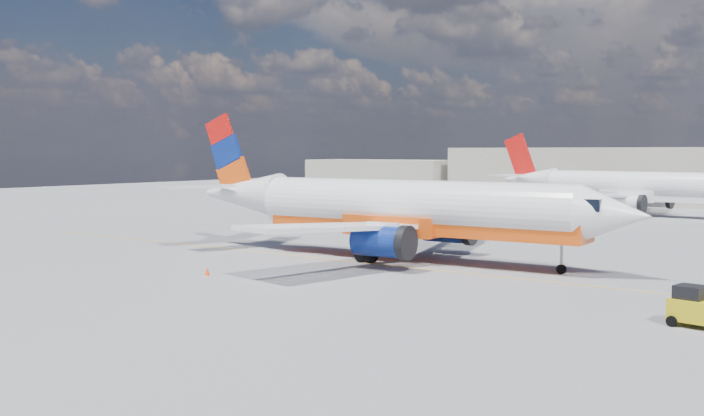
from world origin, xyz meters
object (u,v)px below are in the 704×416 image
Objects in this scene: second_jet at (631,187)px; main_jet at (398,209)px; gse_tug at (699,308)px; traffic_cone at (207,272)px.

main_jet is at bearing -86.92° from second_jet.
second_jet is (1.64, 47.60, -0.25)m from main_jet.
second_jet is 12.14× the size of gse_tug.
main_jet reaches higher than traffic_cone.
second_jet reaches higher than gse_tug.
traffic_cone is at bearing -115.24° from main_jet.
main_jet is at bearing 164.87° from gse_tug.
traffic_cone is at bearing -164.38° from gse_tug.
main_jet is 63.43× the size of traffic_cone.
main_jet is 24.09m from gse_tug.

